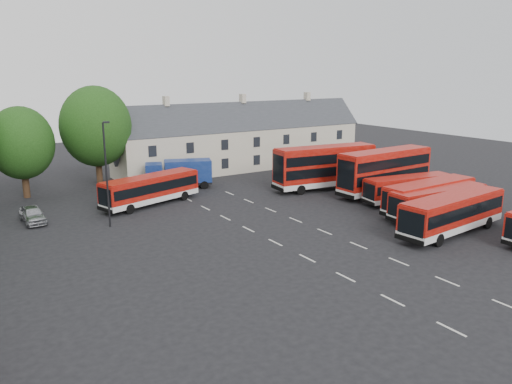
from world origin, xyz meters
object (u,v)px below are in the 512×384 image
at_px(bus_dd_south, 385,169).
at_px(box_truck, 180,173).
at_px(silver_car, 32,215).
at_px(lamppost, 107,172).

bearing_deg(bus_dd_south, box_truck, 137.63).
relative_size(bus_dd_south, silver_car, 2.75).
distance_m(silver_car, lamppost, 8.34).
bearing_deg(lamppost, box_truck, 42.55).
distance_m(box_truck, lamppost, 15.41).
xyz_separation_m(box_truck, silver_car, (-16.54, -5.35, -1.07)).
xyz_separation_m(bus_dd_south, lamppost, (-28.61, 4.40, 2.07)).
bearing_deg(box_truck, lamppost, -116.62).
bearing_deg(lamppost, silver_car, 137.96).
bearing_deg(silver_car, bus_dd_south, -17.54).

